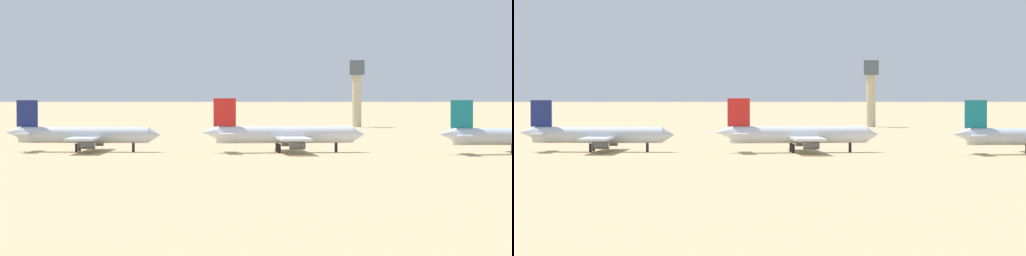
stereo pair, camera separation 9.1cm
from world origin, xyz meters
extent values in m
plane|color=tan|center=(0.00, 0.00, 0.00)|extent=(4000.00, 4000.00, 0.00)
pyramid|color=gray|center=(-24.89, 1007.45, 57.07)|extent=(257.04, 242.87, 114.14)
cylinder|color=silver|center=(-50.79, 16.76, 4.09)|extent=(31.20, 4.25, 3.89)
cone|color=silver|center=(-33.85, 16.57, 4.09)|extent=(2.96, 3.73, 3.70)
cone|color=silver|center=(-67.73, 16.95, 4.67)|extent=(3.93, 3.35, 3.31)
cube|color=navy|center=(-64.42, 16.92, 9.20)|extent=(5.07, 0.54, 6.33)
cube|color=silver|center=(-64.37, 20.81, 4.48)|extent=(3.19, 6.66, 0.35)
cube|color=silver|center=(-64.46, 13.02, 4.48)|extent=(3.19, 6.66, 0.35)
cube|color=silver|center=(-49.82, 16.75, 3.50)|extent=(6.97, 31.23, 0.55)
cylinder|color=slate|center=(-48.76, 24.04, 2.14)|extent=(3.53, 2.18, 2.14)
cylinder|color=slate|center=(-48.93, 9.44, 2.14)|extent=(3.53, 2.18, 2.14)
cylinder|color=black|center=(-38.95, 16.63, 1.07)|extent=(0.68, 0.68, 2.14)
cylinder|color=black|center=(-52.22, 19.11, 1.07)|extent=(0.68, 0.68, 2.14)
cylinder|color=black|center=(-52.28, 14.44, 1.07)|extent=(0.68, 0.68, 2.14)
cylinder|color=silver|center=(-2.87, 15.15, 4.27)|extent=(32.76, 8.31, 4.06)
cone|color=silver|center=(14.65, 17.48, 4.27)|extent=(3.53, 4.23, 3.86)
cone|color=silver|center=(-20.39, 12.83, 4.88)|extent=(4.48, 3.96, 3.45)
cube|color=red|center=(-16.97, 13.28, 9.60)|extent=(5.30, 1.20, 6.60)
cube|color=silver|center=(-17.50, 17.31, 4.67)|extent=(4.13, 7.28, 0.37)
cube|color=silver|center=(-16.43, 9.25, 4.67)|extent=(4.13, 7.28, 0.37)
cube|color=silver|center=(-1.86, 15.29, 3.66)|extent=(11.13, 33.13, 0.57)
cylinder|color=slate|center=(-1.86, 22.97, 2.23)|extent=(3.92, 2.70, 2.23)
cylinder|color=slate|center=(0.15, 7.87, 2.23)|extent=(3.92, 2.70, 2.23)
cylinder|color=black|center=(9.37, 16.78, 1.12)|extent=(0.71, 0.71, 2.23)
cylinder|color=black|center=(-4.70, 17.37, 1.12)|extent=(0.71, 0.71, 2.23)
cylinder|color=black|center=(-4.06, 12.54, 1.12)|extent=(0.71, 0.71, 2.23)
cone|color=silver|center=(34.78, 7.26, 4.76)|extent=(4.19, 3.64, 3.37)
cube|color=#14727A|center=(38.15, 7.49, 9.37)|extent=(5.18, 0.85, 6.45)
cube|color=silver|center=(37.88, 11.45, 4.56)|extent=(3.63, 6.95, 0.36)
cube|color=silver|center=(38.42, 3.53, 4.56)|extent=(3.63, 6.95, 0.36)
cylinder|color=#C6B793|center=(20.86, 189.31, 9.11)|extent=(3.20, 3.20, 18.22)
cube|color=#4C5660|center=(20.86, 189.31, 20.79)|extent=(5.20, 5.20, 5.14)
camera|label=1|loc=(0.49, -344.90, 18.78)|focal=106.90mm
camera|label=2|loc=(0.58, -344.90, 18.78)|focal=106.90mm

